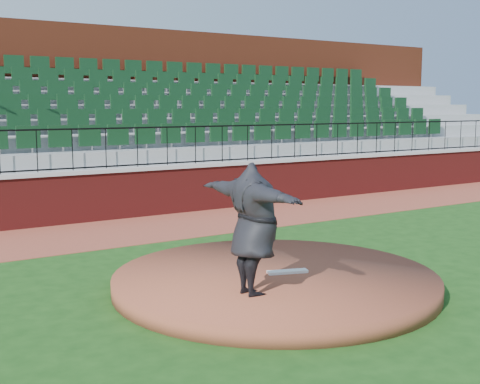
{
  "coord_description": "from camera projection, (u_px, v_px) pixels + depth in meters",
  "views": [
    {
      "loc": [
        -6.25,
        -8.12,
        2.87
      ],
      "look_at": [
        0.0,
        1.5,
        1.3
      ],
      "focal_mm": 47.57,
      "sensor_mm": 36.0,
      "label": 1
    }
  ],
  "objects": [
    {
      "name": "ground",
      "position": [
        289.0,
        280.0,
        10.51
      ],
      "size": [
        90.0,
        90.0,
        0.0
      ],
      "primitive_type": "plane",
      "color": "#174212",
      "rests_on": "ground"
    },
    {
      "name": "warning_track",
      "position": [
        150.0,
        228.0,
        14.99
      ],
      "size": [
        34.0,
        3.2,
        0.01
      ],
      "primitive_type": "cube",
      "color": "brown",
      "rests_on": "ground"
    },
    {
      "name": "field_wall",
      "position": [
        123.0,
        195.0,
        16.24
      ],
      "size": [
        34.0,
        0.35,
        1.2
      ],
      "primitive_type": "cube",
      "color": "maroon",
      "rests_on": "ground"
    },
    {
      "name": "wall_cap",
      "position": [
        122.0,
        169.0,
        16.16
      ],
      "size": [
        34.0,
        0.45,
        0.1
      ],
      "primitive_type": "cube",
      "color": "#B7B7B7",
      "rests_on": "field_wall"
    },
    {
      "name": "wall_railing",
      "position": [
        122.0,
        148.0,
        16.08
      ],
      "size": [
        34.0,
        0.05,
        1.0
      ],
      "primitive_type": null,
      "color": "black",
      "rests_on": "wall_cap"
    },
    {
      "name": "seating_stands",
      "position": [
        85.0,
        125.0,
        18.28
      ],
      "size": [
        34.0,
        5.1,
        4.6
      ],
      "primitive_type": null,
      "color": "gray",
      "rests_on": "ground"
    },
    {
      "name": "concourse_wall",
      "position": [
        55.0,
        109.0,
        20.54
      ],
      "size": [
        34.0,
        0.5,
        5.5
      ],
      "primitive_type": "cube",
      "color": "maroon",
      "rests_on": "ground"
    },
    {
      "name": "pitchers_mound",
      "position": [
        275.0,
        281.0,
        10.0
      ],
      "size": [
        5.08,
        5.08,
        0.25
      ],
      "primitive_type": "cylinder",
      "color": "brown",
      "rests_on": "ground"
    },
    {
      "name": "pitching_rubber",
      "position": [
        288.0,
        272.0,
        9.99
      ],
      "size": [
        0.66,
        0.36,
        0.04
      ],
      "primitive_type": "cube",
      "rotation": [
        0.0,
        0.0,
        -0.32
      ],
      "color": "white",
      "rests_on": "pitchers_mound"
    },
    {
      "name": "pitcher",
      "position": [
        253.0,
        229.0,
        8.75
      ],
      "size": [
        0.62,
        2.28,
        1.85
      ],
      "primitive_type": "imported",
      "rotation": [
        0.0,
        0.0,
        1.57
      ],
      "color": "black",
      "rests_on": "pitchers_mound"
    }
  ]
}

